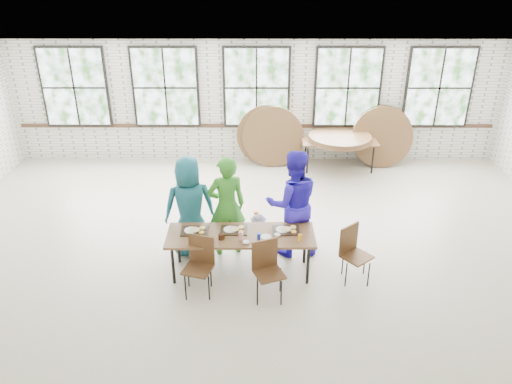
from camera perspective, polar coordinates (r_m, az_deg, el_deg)
room at (r=12.29m, az=0.06°, el=11.64°), size 12.00×12.00×12.00m
dining_table at (r=8.13m, az=-1.76°, el=-5.18°), size 2.41×0.83×0.74m
chair_near_left at (r=7.85m, az=-6.44°, el=-7.74°), size 0.52×0.51×0.95m
chair_near_right at (r=7.70m, az=1.25°, el=-8.32°), size 0.54×0.53×0.95m
chair_spare at (r=8.22m, az=10.98°, el=-6.37°), size 0.58×0.58×0.95m
adult_teal at (r=8.66m, az=-7.58°, el=-1.66°), size 0.99×0.76×1.81m
adult_green at (r=8.59m, az=-3.37°, el=-1.62°), size 0.76×0.60×1.83m
toddler at (r=8.84m, az=0.27°, el=-4.71°), size 0.51×0.32×0.75m
adult_blue at (r=8.57m, az=4.20°, el=-1.31°), size 1.04×0.86×1.94m
storage_table at (r=12.24m, az=9.51°, el=5.60°), size 1.80×0.76×0.74m
tabletop_clutter at (r=8.06m, az=-1.17°, el=-4.84°), size 1.95×0.61×0.11m
round_tops_stacked at (r=12.20m, az=9.55°, el=6.12°), size 1.50×1.50×0.13m
round_tops_leaning at (r=12.44m, az=8.01°, el=6.28°), size 4.34×0.47×1.49m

